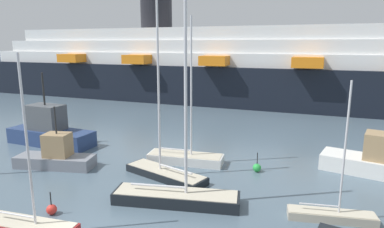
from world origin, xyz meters
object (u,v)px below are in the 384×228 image
object	(u,v)px
cruise_ship	(266,68)
fishing_boat_1	(49,130)
sailboat_3	(165,170)
channel_buoy_0	(257,168)
fishing_boat_2	(56,156)
channel_buoy_2	(52,209)
sailboat_5	(29,225)
channel_buoy_1	(367,158)
sailboat_1	(176,193)
sailboat_2	(186,157)
sailboat_4	(332,214)

from	to	relation	value
cruise_ship	fishing_boat_1	bearing A→B (deg)	-116.24
sailboat_3	channel_buoy_0	bearing A→B (deg)	-132.93
fishing_boat_2	cruise_ship	size ratio (longest dim) A/B	0.06
fishing_boat_1	channel_buoy_2	xyz separation A→B (m)	(9.55, -10.41, -1.03)
sailboat_5	fishing_boat_1	bearing A→B (deg)	124.89
channel_buoy_1	cruise_ship	world-z (taller)	cruise_ship
fishing_boat_2	channel_buoy_2	size ratio (longest dim) A/B	4.69
channel_buoy_1	channel_buoy_2	size ratio (longest dim) A/B	0.96
channel_buoy_2	sailboat_5	bearing A→B (deg)	-81.87
channel_buoy_1	channel_buoy_2	xyz separation A→B (m)	(-17.42, -15.09, -0.01)
sailboat_1	sailboat_2	size ratio (longest dim) A/B	1.20
fishing_boat_1	channel_buoy_1	distance (m)	27.40
channel_buoy_0	cruise_ship	size ratio (longest dim) A/B	0.01
sailboat_2	cruise_ship	bearing A→B (deg)	81.03
sailboat_4	cruise_ship	xyz separation A→B (m)	(-8.27, 35.73, 4.98)
fishing_boat_2	channel_buoy_2	bearing A→B (deg)	-62.10
channel_buoy_2	sailboat_1	bearing A→B (deg)	30.29
sailboat_1	cruise_ship	xyz separation A→B (m)	(0.16, 36.73, 4.74)
channel_buoy_1	sailboat_2	bearing A→B (deg)	-159.07
fishing_boat_1	channel_buoy_1	bearing A→B (deg)	-166.90
sailboat_2	sailboat_5	world-z (taller)	sailboat_2
channel_buoy_0	cruise_ship	world-z (taller)	cruise_ship
channel_buoy_0	cruise_ship	bearing A→B (deg)	96.60
fishing_boat_1	channel_buoy_2	world-z (taller)	fishing_boat_1
sailboat_5	fishing_boat_2	size ratio (longest dim) A/B	1.44
sailboat_3	fishing_boat_1	xyz separation A→B (m)	(-13.30, 3.63, 0.78)
fishing_boat_2	channel_buoy_1	world-z (taller)	fishing_boat_2
cruise_ship	fishing_boat_2	bearing A→B (deg)	-106.21
sailboat_3	channel_buoy_1	world-z (taller)	sailboat_3
sailboat_4	fishing_boat_1	distance (m)	24.66
channel_buoy_0	cruise_ship	distance (m)	30.79
sailboat_1	fishing_boat_2	xyz separation A→B (m)	(-10.78, 2.41, 0.24)
sailboat_3	sailboat_1	bearing A→B (deg)	141.46
sailboat_2	sailboat_3	distance (m)	3.21
sailboat_3	cruise_ship	bearing A→B (deg)	-76.02
sailboat_5	sailboat_1	bearing A→B (deg)	38.89
sailboat_4	cruise_ship	bearing A→B (deg)	94.28
channel_buoy_1	channel_buoy_2	bearing A→B (deg)	-139.10
sailboat_1	channel_buoy_2	distance (m)	6.89
sailboat_2	channel_buoy_1	xyz separation A→B (m)	(13.38, 5.12, -0.22)
sailboat_5	channel_buoy_2	world-z (taller)	sailboat_5
sailboat_3	channel_buoy_2	distance (m)	7.75
channel_buoy_0	sailboat_5	bearing A→B (deg)	-128.29
sailboat_5	channel_buoy_1	bearing A→B (deg)	40.62
sailboat_1	channel_buoy_1	distance (m)	16.34
sailboat_5	channel_buoy_2	xyz separation A→B (m)	(-0.26, 1.79, -0.11)
sailboat_3	fishing_boat_2	world-z (taller)	sailboat_3
sailboat_5	channel_buoy_0	xyz separation A→B (m)	(9.33, 11.82, -0.09)
channel_buoy_0	channel_buoy_1	world-z (taller)	channel_buoy_0
sailboat_2	cruise_ship	size ratio (longest dim) A/B	0.10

